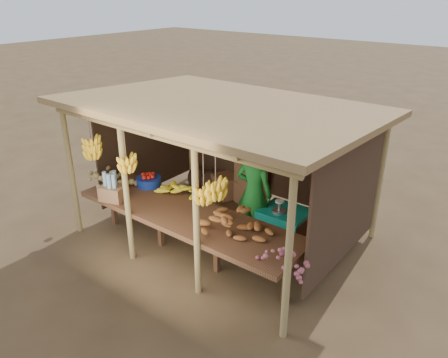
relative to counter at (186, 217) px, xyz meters
The scene contains 13 objects.
ground 1.20m from the counter, 90.00° to the left, with size 60.00×60.00×0.00m, color brown.
stall_structure 1.44m from the counter, 93.00° to the left, with size 4.70×3.50×2.43m.
counter is the anchor object (origin of this frame).
potato_heap 1.89m from the counter, behind, with size 1.01×0.61×0.37m, color tan, non-canonical shape.
sweet_potato_heap 0.91m from the counter, ahead, with size 1.05×0.63×0.36m, color #A55F2A, non-canonical shape.
onion_heap 1.94m from the counter, ahead, with size 0.70×0.42×0.35m, color #B25666, non-canonical shape.
banana_pile 0.72m from the counter, 144.89° to the left, with size 0.61×0.37×0.35m, color yellow, non-canonical shape.
tomato_basin 1.29m from the counter, 163.05° to the left, with size 0.43×0.43×0.23m.
bottle_box 1.34m from the counter, 163.71° to the right, with size 0.46×0.41×0.49m.
vendor 1.22m from the counter, 65.13° to the left, with size 0.64×0.42×1.76m, color #1A7627.
tarp_crate 1.64m from the counter, 49.04° to the left, with size 0.77×0.67×0.90m.
carton_stack 2.23m from the counter, 102.35° to the left, with size 1.27×0.61×0.87m.
burlap_sacks 2.66m from the counter, 124.74° to the left, with size 0.78×0.41×0.55m.
Camera 1 is at (4.09, -5.27, 4.01)m, focal length 35.00 mm.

